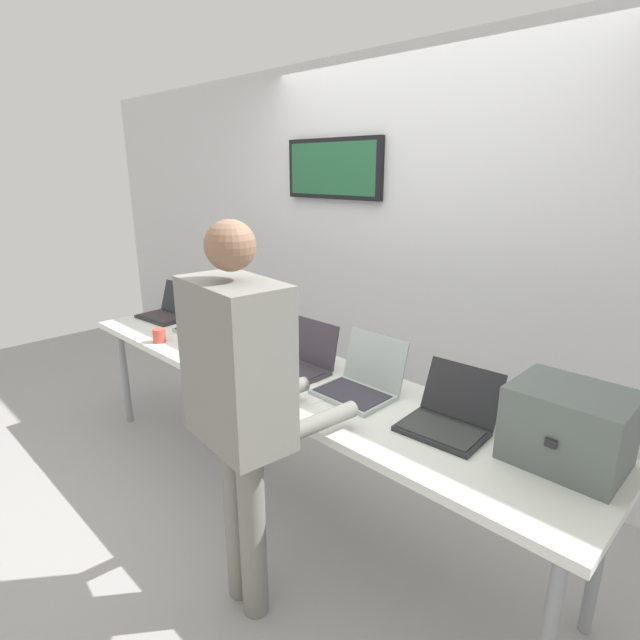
% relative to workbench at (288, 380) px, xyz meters
% --- Properties ---
extents(ground, '(8.00, 8.00, 0.04)m').
position_rel_workbench_xyz_m(ground, '(0.00, 0.00, -0.75)').
color(ground, '#9D9B9A').
extents(back_wall, '(8.00, 0.11, 2.56)m').
position_rel_workbench_xyz_m(back_wall, '(-0.01, 1.13, 0.56)').
color(back_wall, silver).
rests_on(back_wall, ground).
extents(workbench, '(3.25, 0.70, 0.78)m').
position_rel_workbench_xyz_m(workbench, '(0.00, 0.00, 0.00)').
color(workbench, silver).
rests_on(workbench, ground).
extents(equipment_box, '(0.40, 0.34, 0.29)m').
position_rel_workbench_xyz_m(equipment_box, '(1.38, 0.14, 0.19)').
color(equipment_box, '#545E5A').
rests_on(equipment_box, workbench).
extents(laptop_station_0, '(0.40, 0.34, 0.24)m').
position_rel_workbench_xyz_m(laptop_station_0, '(-1.39, 0.07, 0.10)').
color(laptop_station_0, '#23272B').
rests_on(laptop_station_0, workbench).
extents(laptop_station_1, '(0.32, 0.35, 0.25)m').
position_rel_workbench_xyz_m(laptop_station_1, '(-0.91, 0.09, 0.11)').
color(laptop_station_1, '#A8B0BA').
rests_on(laptop_station_1, workbench).
extents(laptop_station_2, '(0.31, 0.35, 0.25)m').
position_rel_workbench_xyz_m(laptop_station_2, '(-0.47, 0.09, 0.11)').
color(laptop_station_2, '#252427').
rests_on(laptop_station_2, workbench).
extents(laptop_station_3, '(0.37, 0.30, 0.26)m').
position_rel_workbench_xyz_m(laptop_station_3, '(0.03, 0.06, 0.11)').
color(laptop_station_3, '#3B343D').
rests_on(laptop_station_3, workbench).
extents(laptop_station_4, '(0.35, 0.33, 0.27)m').
position_rel_workbench_xyz_m(laptop_station_4, '(0.46, 0.07, 0.11)').
color(laptop_station_4, '#AAB7B4').
rests_on(laptop_station_4, workbench).
extents(laptop_station_5, '(0.36, 0.36, 0.24)m').
position_rel_workbench_xyz_m(laptop_station_5, '(0.94, 0.07, 0.10)').
color(laptop_station_5, '#252529').
rests_on(laptop_station_5, workbench).
extents(person, '(0.48, 0.62, 1.66)m').
position_rel_workbench_xyz_m(person, '(0.43, -0.62, 0.27)').
color(person, slate).
rests_on(person, ground).
extents(coffee_mug, '(0.08, 0.08, 0.08)m').
position_rel_workbench_xyz_m(coffee_mug, '(-0.93, -0.25, 0.09)').
color(coffee_mug, '#D04A3C').
rests_on(coffee_mug, workbench).
extents(paper_sheet, '(0.26, 0.33, 0.00)m').
position_rel_workbench_xyz_m(paper_sheet, '(0.27, -0.17, 0.05)').
color(paper_sheet, white).
rests_on(paper_sheet, workbench).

